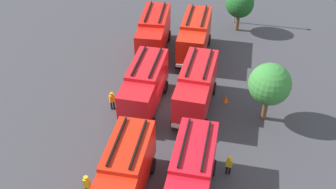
% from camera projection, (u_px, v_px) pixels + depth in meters
% --- Properties ---
extents(ground_plane, '(54.54, 54.54, 0.00)m').
position_uv_depth(ground_plane, '(168.00, 108.00, 33.22)').
color(ground_plane, '#38383D').
extents(fire_truck_0, '(7.30, 3.01, 3.88)m').
position_uv_depth(fire_truck_0, '(154.00, 32.00, 39.00)').
color(fire_truck_0, red).
rests_on(fire_truck_0, ground).
extents(fire_truck_1, '(7.45, 3.49, 3.88)m').
position_uv_depth(fire_truck_1, '(144.00, 86.00, 32.06)').
color(fire_truck_1, red).
rests_on(fire_truck_1, ground).
extents(fire_truck_2, '(7.41, 3.36, 3.88)m').
position_uv_depth(fire_truck_2, '(125.00, 172.00, 24.87)').
color(fire_truck_2, red).
rests_on(fire_truck_2, ground).
extents(fire_truck_3, '(7.43, 3.41, 3.88)m').
position_uv_depth(fire_truck_3, '(195.00, 36.00, 38.46)').
color(fire_truck_3, red).
rests_on(fire_truck_3, ground).
extents(fire_truck_4, '(7.49, 3.64, 3.88)m').
position_uv_depth(fire_truck_4, '(196.00, 87.00, 31.94)').
color(fire_truck_4, red).
rests_on(fire_truck_4, ground).
extents(fire_truck_5, '(7.44, 3.46, 3.88)m').
position_uv_depth(fire_truck_5, '(191.00, 174.00, 24.77)').
color(fire_truck_5, red).
rests_on(fire_truck_5, ground).
extents(firefighter_0, '(0.33, 0.46, 1.61)m').
position_uv_depth(firefighter_0, '(229.00, 165.00, 27.06)').
color(firefighter_0, black).
rests_on(firefighter_0, ground).
extents(firefighter_2, '(0.41, 0.48, 1.65)m').
position_uv_depth(firefighter_2, '(112.00, 100.00, 32.55)').
color(firefighter_2, black).
rests_on(firefighter_2, ground).
extents(firefighter_3, '(0.30, 0.45, 1.82)m').
position_uv_depth(firefighter_3, '(87.00, 185.00, 25.49)').
color(firefighter_3, black).
rests_on(firefighter_3, ground).
extents(tree_0, '(2.99, 2.99, 4.63)m').
position_uv_depth(tree_0, '(240.00, 4.00, 41.83)').
color(tree_0, brown).
rests_on(tree_0, ground).
extents(tree_1, '(3.27, 3.27, 5.07)m').
position_uv_depth(tree_1, '(270.00, 84.00, 30.06)').
color(tree_1, brown).
rests_on(tree_1, ground).
extents(traffic_cone_0, '(0.47, 0.47, 0.68)m').
position_uv_depth(traffic_cone_0, '(225.00, 99.00, 33.62)').
color(traffic_cone_0, '#F2600C').
rests_on(traffic_cone_0, ground).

